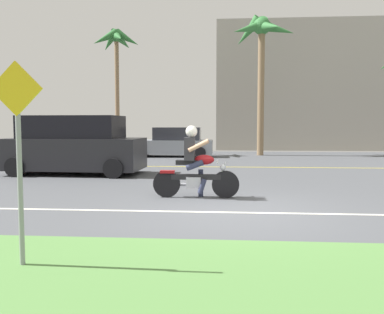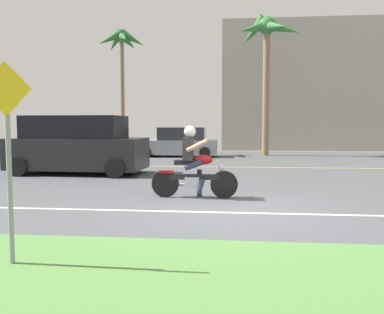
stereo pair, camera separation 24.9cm
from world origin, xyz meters
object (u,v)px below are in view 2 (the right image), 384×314
Objects in this scene: suv_nearby at (77,146)px; parked_car_0 at (59,144)px; palm_tree_0 at (122,48)px; parked_car_1 at (179,143)px; palm_tree_1 at (266,39)px; motorcyclist at (194,167)px; street_sign at (8,144)px.

parked_car_0 is (-3.07, 5.51, -0.21)m from suv_nearby.
palm_tree_0 is (2.29, 3.34, 5.16)m from parked_car_0.
parked_car_0 is 0.96× the size of parked_car_1.
suv_nearby is 12.80m from palm_tree_1.
motorcyclist is at bearing -80.75° from parked_car_1.
parked_car_1 is at bearing 99.25° from motorcyclist.
street_sign reaches higher than parked_car_1.
street_sign reaches higher than motorcyclist.
motorcyclist is 0.48× the size of parked_car_1.
parked_car_1 is at bearing 90.95° from street_sign.
parked_car_1 is 0.55× the size of palm_tree_1.
parked_car_0 is at bearing -160.05° from palm_tree_1.
motorcyclist is 5.25m from street_sign.
suv_nearby is 10.17m from palm_tree_0.
suv_nearby reaches higher than motorcyclist.
palm_tree_1 reaches higher than motorcyclist.
parked_car_1 is (2.49, 7.88, -0.25)m from suv_nearby.
palm_tree_0 is at bearing 95.05° from suv_nearby.
parked_car_0 is 6.04m from parked_car_1.
motorcyclist is 14.80m from palm_tree_1.
palm_tree_0 reaches higher than parked_car_0.
suv_nearby is 8.27m from parked_car_1.
palm_tree_1 is at bearing 76.70° from street_sign.
parked_car_0 is 12.17m from palm_tree_1.
parked_car_0 is 6.56m from palm_tree_0.
suv_nearby is 1.14× the size of parked_car_1.
parked_car_0 is (-7.53, 9.75, 0.05)m from motorcyclist.
palm_tree_1 is at bearing 2.59° from palm_tree_0.
suv_nearby is at bearing 136.45° from motorcyclist.
palm_tree_0 is at bearing 163.50° from parked_car_1.
palm_tree_1 is 19.47m from street_sign.
palm_tree_0 is 7.91m from palm_tree_1.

